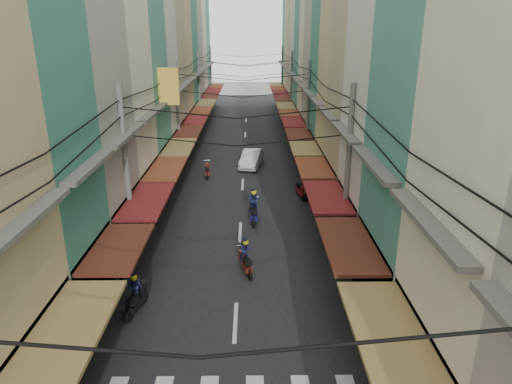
{
  "coord_description": "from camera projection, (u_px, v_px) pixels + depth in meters",
  "views": [
    {
      "loc": [
        0.61,
        -16.33,
        10.29
      ],
      "look_at": [
        0.85,
        5.49,
        2.48
      ],
      "focal_mm": 32.0,
      "sensor_mm": 36.0,
      "label": 1
    }
  ],
  "objects": [
    {
      "name": "ground",
      "position": [
        237.0,
        293.0,
        18.84
      ],
      "size": [
        160.0,
        160.0,
        0.0
      ],
      "primitive_type": "plane",
      "color": "slate",
      "rests_on": "ground"
    },
    {
      "name": "road",
      "position": [
        244.0,
        161.0,
        37.66
      ],
      "size": [
        10.0,
        80.0,
        0.02
      ],
      "primitive_type": "cube",
      "color": "black",
      "rests_on": "ground"
    },
    {
      "name": "sidewalk_left",
      "position": [
        165.0,
        161.0,
        37.59
      ],
      "size": [
        3.0,
        80.0,
        0.06
      ],
      "primitive_type": "cube",
      "color": "gray",
      "rests_on": "ground"
    },
    {
      "name": "sidewalk_right",
      "position": [
        322.0,
        161.0,
        37.72
      ],
      "size": [
        3.0,
        80.0,
        0.06
      ],
      "primitive_type": "cube",
      "color": "gray",
      "rests_on": "ground"
    },
    {
      "name": "building_row_left",
      "position": [
        126.0,
        37.0,
        31.05
      ],
      "size": [
        7.8,
        67.67,
        23.7
      ],
      "color": "silver",
      "rests_on": "ground"
    },
    {
      "name": "building_row_right",
      "position": [
        357.0,
        43.0,
        31.23
      ],
      "size": [
        7.8,
        68.98,
        22.59
      ],
      "color": "#3B836B",
      "rests_on": "ground"
    },
    {
      "name": "utility_poles",
      "position": [
        242.0,
        87.0,
        30.75
      ],
      "size": [
        10.2,
        66.13,
        8.2
      ],
      "color": "slate",
      "rests_on": "ground"
    },
    {
      "name": "white_car",
      "position": [
        251.0,
        166.0,
        36.21
      ],
      "size": [
        4.84,
        2.58,
        1.62
      ],
      "primitive_type": "imported",
      "rotation": [
        0.0,
        0.0,
        -0.18
      ],
      "color": "white",
      "rests_on": "ground"
    },
    {
      "name": "bicycle",
      "position": [
        372.0,
        258.0,
        21.72
      ],
      "size": [
        1.67,
        1.06,
        1.08
      ],
      "primitive_type": "imported",
      "rotation": [
        0.0,
        0.0,
        1.9
      ],
      "color": "black",
      "rests_on": "ground"
    },
    {
      "name": "moving_scooters",
      "position": [
        235.0,
        224.0,
        24.12
      ],
      "size": [
        8.03,
        18.75,
        2.01
      ],
      "color": "black",
      "rests_on": "ground"
    },
    {
      "name": "parked_scooters",
      "position": [
        361.0,
        324.0,
        16.11
      ],
      "size": [
        12.75,
        12.45,
        0.97
      ],
      "color": "black",
      "rests_on": "ground"
    },
    {
      "name": "pedestrians",
      "position": [
        148.0,
        235.0,
        21.72
      ],
      "size": [
        13.75,
        26.08,
        2.23
      ],
      "color": "black",
      "rests_on": "ground"
    },
    {
      "name": "market_umbrella",
      "position": [
        431.0,
        284.0,
        15.46
      ],
      "size": [
        2.3,
        2.3,
        2.42
      ],
      "color": "#B2B2B7",
      "rests_on": "ground"
    },
    {
      "name": "traffic_sign",
      "position": [
        406.0,
        308.0,
        14.42
      ],
      "size": [
        0.1,
        0.6,
        2.74
      ],
      "color": "slate",
      "rests_on": "ground"
    }
  ]
}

